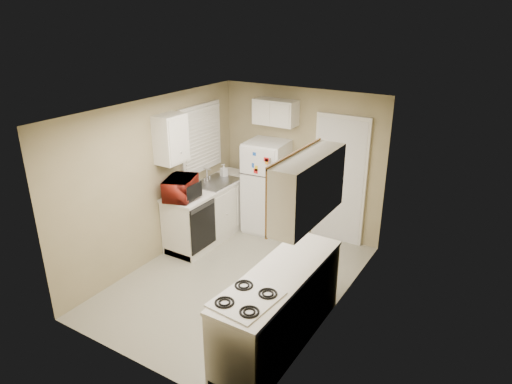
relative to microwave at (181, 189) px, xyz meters
The scene contains 19 objects.
floor 1.58m from the microwave, 12.09° to the right, with size 3.80×3.80×0.00m, color #ABA895.
ceiling 1.79m from the microwave, 12.09° to the right, with size 3.80×3.80×0.00m, color white.
wall_left 0.38m from the microwave, 135.42° to the right, with size 3.80×3.80×0.00m, color #9B8E68.
wall_right 2.57m from the microwave, ahead, with size 3.80×3.80×0.00m, color #9B8E68.
wall_back 2.02m from the microwave, 55.18° to the left, with size 2.80×2.80×0.00m, color #9B8E68.
wall_front 2.44m from the microwave, 61.82° to the right, with size 2.80×2.80×0.00m, color #9B8E68.
left_counter 0.89m from the microwave, 85.63° to the left, with size 0.60×1.80×0.90m, color silver.
dishwasher 0.66m from the microwave, ahead, with size 0.03×0.58×0.72m, color black.
sink 0.83m from the microwave, 86.44° to the left, with size 0.54×0.74×0.16m, color gray.
microwave is the anchor object (origin of this frame).
soap_bottle 1.10m from the microwave, 90.00° to the left, with size 0.10×0.10×0.22m, color silver.
window_blinds 1.00m from the microwave, 104.64° to the left, with size 0.10×0.98×1.08m, color silver.
upper_cabinet_left 0.76m from the microwave, 165.25° to the right, with size 0.30×0.45×0.70m, color silver.
refrigerator 1.53m from the microwave, 62.29° to the left, with size 0.64×0.62×1.55m, color silver.
cabinet_over_fridge 1.93m from the microwave, 63.49° to the left, with size 0.70×0.30×0.40m, color silver.
interior_door 2.46m from the microwave, 41.10° to the left, with size 0.86×0.06×2.08m, color silver.
right_counter 2.55m from the microwave, 24.94° to the right, with size 0.60×2.00×0.90m, color silver.
stove 2.83m from the microwave, 36.79° to the right, with size 0.53×0.65×0.79m, color silver.
upper_cabinet_right 2.62m from the microwave, 17.27° to the right, with size 0.30×1.20×0.70m, color silver.
Camera 1 is at (3.07, -4.52, 3.51)m, focal length 32.00 mm.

